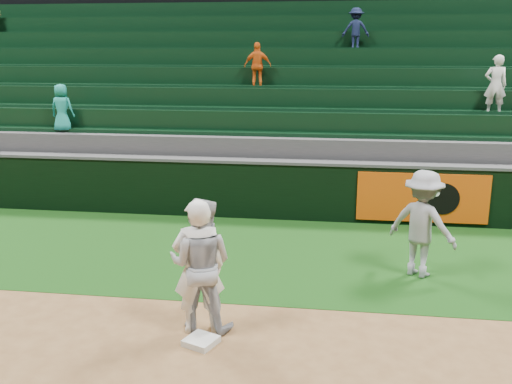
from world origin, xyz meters
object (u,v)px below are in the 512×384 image
first_base (201,341)px  baserunner (201,265)px  first_baseman (199,267)px  base_coach (422,224)px

first_base → baserunner: size_ratio=0.20×
first_base → first_baseman: bearing=105.2°
first_base → first_baseman: (-0.09, 0.33, 0.84)m
first_baseman → first_base: bearing=90.3°
base_coach → baserunner: bearing=67.9°
baserunner → first_baseman: bearing=93.2°
first_baseman → base_coach: 3.80m
baserunner → first_base: bearing=106.7°
first_baseman → baserunner: bearing=-107.1°
first_base → baserunner: bearing=101.4°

